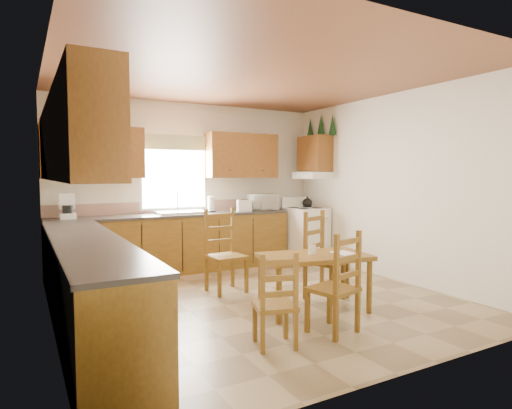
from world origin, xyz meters
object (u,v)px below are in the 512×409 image
microwave (263,202)px  chair_near_left (275,299)px  chair_far_right (327,256)px  dining_table (314,282)px  stove (305,235)px  chair_far_left (226,251)px  chair_near_right (333,282)px

microwave → chair_near_left: size_ratio=0.54×
chair_far_right → chair_near_left: bearing=-165.4°
dining_table → chair_far_right: chair_far_right is taller
stove → chair_far_left: 2.34m
dining_table → chair_near_left: 1.12m
chair_near_left → microwave: bearing=-102.8°
microwave → dining_table: (-0.81, -2.57, -0.74)m
chair_near_right → chair_far_right: (0.66, 0.93, 0.04)m
stove → microwave: size_ratio=2.05×
dining_table → chair_far_left: 1.31m
dining_table → chair_near_right: (-0.25, -0.63, 0.17)m
stove → dining_table: 2.74m
chair_near_left → chair_far_right: bearing=-129.2°
stove → chair_far_right: (-1.09, -1.99, 0.07)m
microwave → chair_near_left: bearing=-113.4°
stove → chair_near_right: 3.41m
stove → dining_table: bearing=-128.1°
chair_far_left → dining_table: bearing=-68.4°
stove → dining_table: (-1.51, -2.29, -0.15)m
chair_far_left → stove: bearing=25.3°
stove → chair_near_right: size_ratio=0.94×
stove → microwave: bearing=153.2°
stove → chair_far_left: chair_far_left is taller
dining_table → chair_near_left: chair_near_left is taller
microwave → chair_far_right: bearing=-95.1°
chair_near_right → chair_far_left: size_ratio=0.92×
chair_near_left → dining_table: bearing=-129.4°
microwave → chair_far_left: size_ratio=0.42×
chair_far_left → chair_far_right: 1.29m
microwave → chair_near_right: size_ratio=0.46×
chair_far_right → dining_table: bearing=-164.9°
dining_table → chair_far_right: 0.55m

